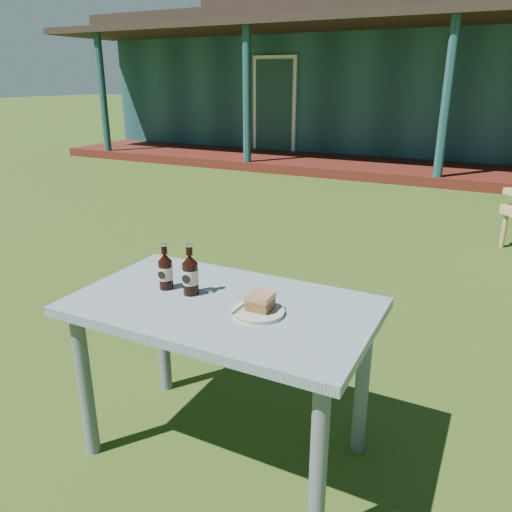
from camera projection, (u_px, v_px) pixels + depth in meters
The scene contains 9 objects.
ground at pixel (338, 310), 3.57m from camera, with size 80.00×80.00×0.00m, color #334916.
pavilion at pixel (475, 77), 10.93m from camera, with size 15.80×8.30×3.45m.
cafe_table at pixel (223, 325), 2.01m from camera, with size 1.20×0.70×0.72m.
plate at pixel (258, 311), 1.88m from camera, with size 0.20×0.20×0.01m.
cake_slice at pixel (260, 301), 1.88m from camera, with size 0.09×0.09×0.06m.
fork at pixel (241, 307), 1.90m from camera, with size 0.01×0.14×0.00m, color silver.
cola_bottle_near at pixel (190, 274), 2.03m from camera, with size 0.06×0.07×0.22m.
cola_bottle_far at pixel (166, 271), 2.08m from camera, with size 0.06×0.06×0.20m.
bottle_cap at pixel (210, 291), 2.07m from camera, with size 0.03×0.03×0.01m, color silver.
Camera 1 is at (0.93, -3.15, 1.56)m, focal length 35.00 mm.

